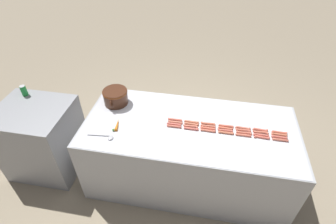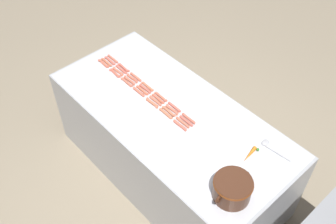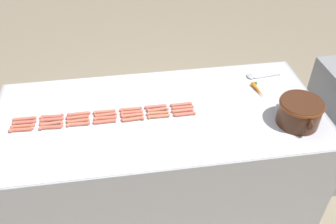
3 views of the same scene
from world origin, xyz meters
The scene contains 33 objects.
ground_plane centered at (0.00, 0.00, 0.00)m, with size 20.00×20.00×0.00m, color gray.
griddle_counter centered at (0.00, 0.00, 0.43)m, with size 1.02×2.23×0.87m.
hot_dog_0 centered at (-0.06, -0.89, 0.88)m, with size 0.02×0.16×0.02m.
hot_dog_1 centered at (-0.06, -0.71, 0.88)m, with size 0.03×0.16×0.02m.
hot_dog_2 centered at (-0.06, -0.54, 0.88)m, with size 0.02×0.16×0.02m.
hot_dog_3 centered at (-0.06, -0.37, 0.88)m, with size 0.03×0.16×0.02m.
hot_dog_4 centered at (-0.06, -0.19, 0.88)m, with size 0.03×0.16×0.02m.
hot_dog_5 centered at (-0.06, -0.02, 0.88)m, with size 0.02×0.16×0.02m.
hot_dog_6 centered at (-0.06, 0.16, 0.88)m, with size 0.03×0.16×0.02m.
hot_dog_7 centered at (-0.02, -0.88, 0.88)m, with size 0.03×0.16×0.02m.
hot_dog_8 centered at (-0.03, -0.71, 0.88)m, with size 0.03×0.16×0.02m.
hot_dog_9 centered at (-0.02, -0.54, 0.88)m, with size 0.03×0.16×0.02m.
hot_dog_10 centered at (-0.02, -0.36, 0.88)m, with size 0.03×0.16×0.02m.
hot_dog_11 centered at (-0.02, -0.19, 0.88)m, with size 0.03×0.16×0.02m.
hot_dog_12 centered at (-0.02, -0.01, 0.88)m, with size 0.03×0.16×0.02m.
hot_dog_13 centered at (-0.02, 0.16, 0.88)m, with size 0.02×0.16×0.02m.
hot_dog_14 centered at (0.01, -0.89, 0.88)m, with size 0.03×0.16×0.02m.
hot_dog_15 centered at (0.01, -0.71, 0.88)m, with size 0.03×0.16×0.02m.
hot_dog_16 centered at (0.01, -0.54, 0.88)m, with size 0.03×0.16×0.02m.
hot_dog_17 centered at (0.01, -0.36, 0.88)m, with size 0.03×0.16×0.02m.
hot_dog_18 centered at (0.01, -0.18, 0.88)m, with size 0.03×0.16×0.02m.
hot_dog_19 centered at (0.01, -0.01, 0.88)m, with size 0.03×0.16×0.02m.
hot_dog_20 centered at (0.01, 0.16, 0.88)m, with size 0.02×0.16×0.02m.
hot_dog_21 centered at (0.05, -0.89, 0.88)m, with size 0.03×0.16×0.02m.
hot_dog_22 centered at (0.05, -0.71, 0.88)m, with size 0.03×0.16×0.02m.
hot_dog_23 centered at (0.05, -0.54, 0.88)m, with size 0.03×0.16×0.02m.
hot_dog_24 centered at (0.05, -0.37, 0.88)m, with size 0.03×0.16×0.02m.
hot_dog_25 centered at (0.05, -0.18, 0.88)m, with size 0.03×0.16×0.02m.
hot_dog_26 centered at (0.04, -0.01, 0.88)m, with size 0.03×0.16×0.02m.
hot_dog_27 centered at (0.05, 0.16, 0.88)m, with size 0.03×0.16×0.02m.
bean_pot centered at (0.23, 0.88, 0.96)m, with size 0.35×0.28×0.17m.
serving_spoon centered at (-0.32, 0.79, 0.87)m, with size 0.07×0.27×0.02m.
carrot centered at (-0.14, 0.74, 0.88)m, with size 0.18×0.06×0.03m.
Camera 3 is at (1.87, -0.22, 2.42)m, focal length 38.68 mm.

